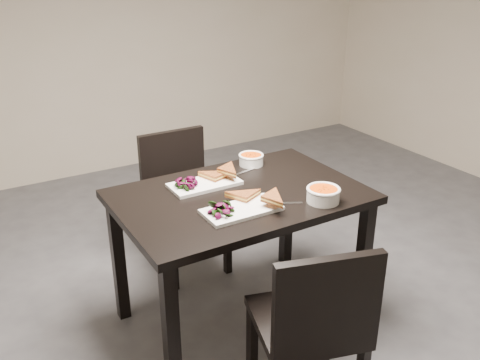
# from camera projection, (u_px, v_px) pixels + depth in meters

# --- Properties ---
(ground) EXTENTS (5.00, 5.00, 0.00)m
(ground) POSITION_uv_depth(u_px,v_px,m) (293.00, 300.00, 3.02)
(ground) COLOR #47474C
(ground) RESTS_ON ground
(table) EXTENTS (1.20, 0.80, 0.75)m
(table) POSITION_uv_depth(u_px,v_px,m) (240.00, 211.00, 2.61)
(table) COLOR black
(table) RESTS_ON ground
(chair_near) EXTENTS (0.52, 0.52, 0.85)m
(chair_near) POSITION_uv_depth(u_px,v_px,m) (314.00, 323.00, 2.08)
(chair_near) COLOR black
(chair_near) RESTS_ON ground
(chair_far) EXTENTS (0.42, 0.42, 0.85)m
(chair_far) POSITION_uv_depth(u_px,v_px,m) (181.00, 193.00, 3.21)
(chair_far) COLOR black
(chair_far) RESTS_ON ground
(plate_near) EXTENTS (0.36, 0.18, 0.02)m
(plate_near) POSITION_uv_depth(u_px,v_px,m) (241.00, 210.00, 2.38)
(plate_near) COLOR white
(plate_near) RESTS_ON table
(sandwich_near) EXTENTS (0.22, 0.20, 0.06)m
(sandwich_near) POSITION_uv_depth(u_px,v_px,m) (252.00, 198.00, 2.41)
(sandwich_near) COLOR #974D1F
(sandwich_near) RESTS_ON plate_near
(salad_near) EXTENTS (0.11, 0.10, 0.05)m
(salad_near) POSITION_uv_depth(u_px,v_px,m) (222.00, 208.00, 2.32)
(salad_near) COLOR black
(salad_near) RESTS_ON plate_near
(soup_bowl_near) EXTENTS (0.16, 0.16, 0.07)m
(soup_bowl_near) POSITION_uv_depth(u_px,v_px,m) (323.00, 194.00, 2.47)
(soup_bowl_near) COLOR white
(soup_bowl_near) RESTS_ON table
(cutlery_near) EXTENTS (0.17, 0.10, 0.00)m
(cutlery_near) POSITION_uv_depth(u_px,v_px,m) (284.00, 203.00, 2.46)
(cutlery_near) COLOR silver
(cutlery_near) RESTS_ON table
(plate_far) EXTENTS (0.36, 0.18, 0.02)m
(plate_far) POSITION_uv_depth(u_px,v_px,m) (205.00, 184.00, 2.65)
(plate_far) COLOR white
(plate_far) RESTS_ON table
(sandwich_far) EXTENTS (0.21, 0.18, 0.06)m
(sandwich_far) POSITION_uv_depth(u_px,v_px,m) (217.00, 176.00, 2.66)
(sandwich_far) COLOR #974D1F
(sandwich_far) RESTS_ON plate_far
(salad_far) EXTENTS (0.11, 0.10, 0.05)m
(salad_far) POSITION_uv_depth(u_px,v_px,m) (187.00, 182.00, 2.59)
(salad_far) COLOR black
(salad_far) RESTS_ON plate_far
(soup_bowl_far) EXTENTS (0.14, 0.14, 0.06)m
(soup_bowl_far) POSITION_uv_depth(u_px,v_px,m) (251.00, 159.00, 2.91)
(soup_bowl_far) COLOR white
(soup_bowl_far) RESTS_ON table
(cutlery_far) EXTENTS (0.18, 0.06, 0.00)m
(cutlery_far) POSITION_uv_depth(u_px,v_px,m) (245.00, 171.00, 2.82)
(cutlery_far) COLOR silver
(cutlery_far) RESTS_ON table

